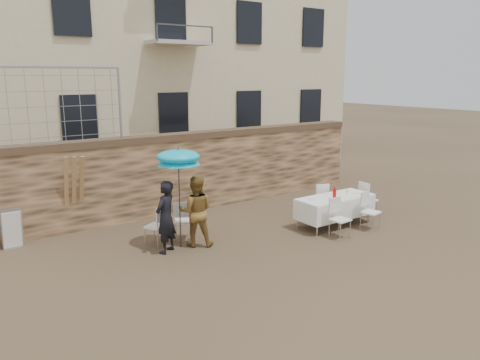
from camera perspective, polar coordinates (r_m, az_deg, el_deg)
ground at (r=9.60m, az=5.62°, el=-10.88°), size 80.00×80.00×0.00m
stone_wall at (r=13.29m, az=-8.32°, el=0.70°), size 13.00×0.50×2.20m
chain_link_fence at (r=12.02m, az=-21.66°, el=8.32°), size 3.20×0.06×1.80m
man_suit at (r=10.33m, az=-9.05°, el=-4.49°), size 0.70×0.64×1.61m
woman_dress at (r=10.66m, az=-5.42°, el=-3.81°), size 1.00×0.94×1.63m
umbrella at (r=10.31m, az=-7.52°, el=2.47°), size 0.99×0.99×2.14m
couple_chair_left at (r=10.91m, az=-10.26°, el=-5.41°), size 0.66×0.66×0.96m
couple_chair_right at (r=11.20m, az=-6.99°, el=-4.82°), size 0.66×0.66×0.96m
banquet_table at (r=12.30m, az=11.55°, el=-2.18°), size 2.10×0.85×0.78m
soda_bottle at (r=12.01m, az=11.43°, el=-1.66°), size 0.09×0.09×0.26m
table_chair_front_left at (r=11.45m, az=12.10°, el=-4.62°), size 0.51×0.51×0.96m
table_chair_front_right at (r=12.25m, az=15.65°, el=-3.67°), size 0.57×0.57×0.96m
table_chair_back at (r=13.04m, az=9.58°, el=-2.38°), size 0.58×0.58×0.96m
table_chair_side at (r=13.44m, az=15.34°, el=-2.21°), size 0.51×0.51×0.96m
chair_stack_right at (r=11.88m, az=-26.20°, el=-5.14°), size 0.46×0.40×0.92m
wood_planks at (r=12.11m, az=-19.03°, el=-1.54°), size 0.70×0.20×2.00m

